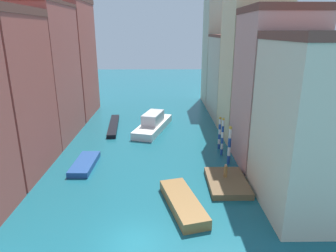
{
  "coord_description": "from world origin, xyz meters",
  "views": [
    {
      "loc": [
        2.14,
        -17.94,
        14.39
      ],
      "look_at": [
        2.76,
        22.72,
        1.5
      ],
      "focal_mm": 32.08,
      "sensor_mm": 36.0,
      "label": 1
    }
  ],
  "objects_px": {
    "waterfront_dock": "(227,182)",
    "mooring_pole_0": "(229,145)",
    "motorboat_1": "(183,203)",
    "mooring_pole_2": "(220,133)",
    "mooring_pole_1": "(222,136)",
    "person_on_dock": "(226,171)",
    "vaporetto_white": "(153,124)",
    "gondola_black": "(113,126)",
    "motorboat_0": "(85,164)"
  },
  "relations": [
    {
      "from": "mooring_pole_0",
      "to": "mooring_pole_2",
      "type": "relative_size",
      "value": 1.06
    },
    {
      "from": "waterfront_dock",
      "to": "person_on_dock",
      "type": "xyz_separation_m",
      "value": [
        -0.08,
        0.6,
        0.92
      ]
    },
    {
      "from": "mooring_pole_2",
      "to": "gondola_black",
      "type": "relative_size",
      "value": 0.39
    },
    {
      "from": "mooring_pole_2",
      "to": "motorboat_1",
      "type": "height_order",
      "value": "mooring_pole_2"
    },
    {
      "from": "mooring_pole_0",
      "to": "motorboat_1",
      "type": "bearing_deg",
      "value": -123.27
    },
    {
      "from": "waterfront_dock",
      "to": "vaporetto_white",
      "type": "bearing_deg",
      "value": 114.03
    },
    {
      "from": "motorboat_1",
      "to": "mooring_pole_2",
      "type": "bearing_deg",
      "value": 67.85
    },
    {
      "from": "mooring_pole_1",
      "to": "person_on_dock",
      "type": "bearing_deg",
      "value": -97.7
    },
    {
      "from": "person_on_dock",
      "to": "mooring_pole_2",
      "type": "height_order",
      "value": "mooring_pole_2"
    },
    {
      "from": "mooring_pole_2",
      "to": "motorboat_1",
      "type": "bearing_deg",
      "value": -112.15
    },
    {
      "from": "waterfront_dock",
      "to": "mooring_pole_2",
      "type": "xyz_separation_m",
      "value": [
        0.88,
        9.55,
        1.88
      ]
    },
    {
      "from": "motorboat_0",
      "to": "mooring_pole_1",
      "type": "bearing_deg",
      "value": 10.99
    },
    {
      "from": "person_on_dock",
      "to": "motorboat_1",
      "type": "relative_size",
      "value": 0.18
    },
    {
      "from": "person_on_dock",
      "to": "gondola_black",
      "type": "distance_m",
      "value": 22.92
    },
    {
      "from": "waterfront_dock",
      "to": "gondola_black",
      "type": "bearing_deg",
      "value": 126.8
    },
    {
      "from": "waterfront_dock",
      "to": "mooring_pole_0",
      "type": "bearing_deg",
      "value": 76.81
    },
    {
      "from": "gondola_black",
      "to": "motorboat_1",
      "type": "height_order",
      "value": "motorboat_1"
    },
    {
      "from": "waterfront_dock",
      "to": "vaporetto_white",
      "type": "distance_m",
      "value": 19.1
    },
    {
      "from": "person_on_dock",
      "to": "vaporetto_white",
      "type": "bearing_deg",
      "value": 114.56
    },
    {
      "from": "waterfront_dock",
      "to": "motorboat_0",
      "type": "distance_m",
      "value": 15.65
    },
    {
      "from": "waterfront_dock",
      "to": "motorboat_1",
      "type": "relative_size",
      "value": 0.77
    },
    {
      "from": "mooring_pole_2",
      "to": "gondola_black",
      "type": "bearing_deg",
      "value": 148.32
    },
    {
      "from": "mooring_pole_2",
      "to": "motorboat_1",
      "type": "distance_m",
      "value": 14.54
    },
    {
      "from": "motorboat_1",
      "to": "gondola_black",
      "type": "bearing_deg",
      "value": 112.77
    },
    {
      "from": "person_on_dock",
      "to": "motorboat_0",
      "type": "distance_m",
      "value": 15.43
    },
    {
      "from": "mooring_pole_0",
      "to": "mooring_pole_2",
      "type": "height_order",
      "value": "mooring_pole_0"
    },
    {
      "from": "motorboat_0",
      "to": "motorboat_1",
      "type": "height_order",
      "value": "motorboat_1"
    },
    {
      "from": "mooring_pole_1",
      "to": "mooring_pole_2",
      "type": "distance_m",
      "value": 1.96
    },
    {
      "from": "mooring_pole_1",
      "to": "mooring_pole_2",
      "type": "relative_size",
      "value": 1.1
    },
    {
      "from": "mooring_pole_0",
      "to": "mooring_pole_2",
      "type": "distance_m",
      "value": 4.69
    },
    {
      "from": "waterfront_dock",
      "to": "motorboat_1",
      "type": "bearing_deg",
      "value": -140.06
    },
    {
      "from": "gondola_black",
      "to": "motorboat_0",
      "type": "xyz_separation_m",
      "value": [
        -0.94,
        -14.24,
        0.03
      ]
    },
    {
      "from": "mooring_pole_1",
      "to": "motorboat_1",
      "type": "bearing_deg",
      "value": -115.42
    },
    {
      "from": "waterfront_dock",
      "to": "mooring_pole_0",
      "type": "xyz_separation_m",
      "value": [
        1.14,
        4.87,
        2.02
      ]
    },
    {
      "from": "mooring_pole_1",
      "to": "motorboat_0",
      "type": "distance_m",
      "value": 16.27
    },
    {
      "from": "mooring_pole_1",
      "to": "vaporetto_white",
      "type": "bearing_deg",
      "value": 131.3
    },
    {
      "from": "mooring_pole_0",
      "to": "vaporetto_white",
      "type": "xyz_separation_m",
      "value": [
        -8.92,
        12.56,
        -1.35
      ]
    },
    {
      "from": "person_on_dock",
      "to": "mooring_pole_0",
      "type": "bearing_deg",
      "value": 74.03
    },
    {
      "from": "vaporetto_white",
      "to": "motorboat_0",
      "type": "relative_size",
      "value": 1.87
    },
    {
      "from": "person_on_dock",
      "to": "gondola_black",
      "type": "relative_size",
      "value": 0.13
    },
    {
      "from": "person_on_dock",
      "to": "motorboat_1",
      "type": "height_order",
      "value": "person_on_dock"
    },
    {
      "from": "waterfront_dock",
      "to": "person_on_dock",
      "type": "height_order",
      "value": "person_on_dock"
    },
    {
      "from": "mooring_pole_2",
      "to": "vaporetto_white",
      "type": "bearing_deg",
      "value": 137.68
    },
    {
      "from": "mooring_pole_1",
      "to": "vaporetto_white",
      "type": "xyz_separation_m",
      "value": [
        -8.64,
        9.84,
        -1.42
      ]
    },
    {
      "from": "person_on_dock",
      "to": "motorboat_1",
      "type": "xyz_separation_m",
      "value": [
        -4.48,
        -4.42,
        -0.77
      ]
    },
    {
      "from": "mooring_pole_1",
      "to": "gondola_black",
      "type": "bearing_deg",
      "value": 143.18
    },
    {
      "from": "mooring_pole_2",
      "to": "gondola_black",
      "type": "distance_m",
      "value": 17.63
    },
    {
      "from": "waterfront_dock",
      "to": "mooring_pole_0",
      "type": "height_order",
      "value": "mooring_pole_0"
    },
    {
      "from": "mooring_pole_0",
      "to": "motorboat_1",
      "type": "xyz_separation_m",
      "value": [
        -5.7,
        -8.69,
        -1.86
      ]
    },
    {
      "from": "person_on_dock",
      "to": "motorboat_0",
      "type": "bearing_deg",
      "value": 165.26
    }
  ]
}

